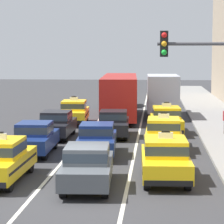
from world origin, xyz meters
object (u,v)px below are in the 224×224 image
at_px(taxi_right_third, 166,119).
at_px(traffic_light_pole, 219,91).
at_px(bus_center_fourth, 120,94).
at_px(box_truck_right_fourth, 162,94).
at_px(taxi_right_nearest, 165,158).
at_px(taxi_left_fourth, 74,112).
at_px(sedan_center_third, 114,123).
at_px(sedan_left_third, 57,124).
at_px(taxi_right_second, 164,133).
at_px(sedan_center_nearest, 87,165).
at_px(taxi_left_nearest, 1,159).
at_px(sedan_center_second, 97,139).
at_px(sedan_center_fifth, 127,97).
at_px(sedan_left_second, 35,137).

distance_m(taxi_right_third, traffic_light_pole, 16.93).
relative_size(bus_center_fourth, box_truck_right_fourth, 1.61).
distance_m(bus_center_fourth, taxi_right_nearest, 19.81).
height_order(taxi_left_fourth, sedan_center_third, taxi_left_fourth).
relative_size(sedan_left_third, taxi_right_second, 0.94).
distance_m(sedan_center_nearest, taxi_right_second, 8.25).
distance_m(taxi_left_nearest, sedan_center_nearest, 3.50).
relative_size(taxi_left_fourth, taxi_right_nearest, 1.01).
height_order(taxi_left_fourth, taxi_right_second, same).
height_order(bus_center_fourth, taxi_right_second, bus_center_fourth).
distance_m(sedan_center_nearest, sedan_center_second, 5.98).
height_order(sedan_center_nearest, sedan_center_second, same).
height_order(sedan_left_third, sedan_center_fifth, same).
xyz_separation_m(taxi_right_second, traffic_light_pole, (1.46, -10.91, 2.94)).
bearing_deg(sedan_center_second, taxi_right_nearest, -55.23).
height_order(sedan_center_second, box_truck_right_fourth, box_truck_right_fourth).
distance_m(sedan_center_fifth, taxi_right_third, 17.04).
bearing_deg(sedan_left_second, bus_center_fourth, 77.95).
distance_m(sedan_center_nearest, traffic_light_pole, 6.16).
bearing_deg(bus_center_fourth, sedan_center_second, -90.26).
relative_size(taxi_left_fourth, traffic_light_pole, 0.83).
bearing_deg(taxi_left_nearest, taxi_left_fourth, 89.10).
relative_size(sedan_left_second, sedan_center_third, 0.99).
bearing_deg(taxi_left_nearest, taxi_right_second, 48.23).
distance_m(sedan_center_third, bus_center_fourth, 9.21).
bearing_deg(sedan_center_nearest, taxi_right_third, 76.87).
xyz_separation_m(sedan_left_second, taxi_right_nearest, (6.27, -4.80, 0.03)).
bearing_deg(bus_center_fourth, taxi_left_nearest, -98.96).
distance_m(sedan_center_second, sedan_center_third, 5.81).
height_order(sedan_left_second, traffic_light_pole, traffic_light_pole).
height_order(sedan_left_third, sedan_center_third, same).
xyz_separation_m(sedan_center_second, taxi_right_second, (3.21, 1.75, 0.03)).
bearing_deg(box_truck_right_fourth, sedan_center_third, -106.27).
xyz_separation_m(sedan_left_second, sedan_center_fifth, (3.16, 23.97, 0.00)).
xyz_separation_m(taxi_left_nearest, sedan_center_nearest, (3.45, -0.63, -0.03)).
bearing_deg(sedan_center_third, sedan_center_nearest, -90.07).
height_order(taxi_right_second, taxi_right_third, same).
relative_size(sedan_left_third, box_truck_right_fourth, 0.62).
height_order(sedan_left_second, sedan_left_third, same).
xyz_separation_m(bus_center_fourth, box_truck_right_fourth, (3.23, 1.01, -0.04)).
bearing_deg(sedan_center_fifth, taxi_right_nearest, -83.83).
xyz_separation_m(sedan_left_second, bus_center_fourth, (3.15, 14.74, 0.97)).
distance_m(taxi_left_fourth, traffic_light_pole, 21.97).
bearing_deg(sedan_center_third, sedan_left_second, -121.36).
distance_m(taxi_left_fourth, sedan_center_third, 6.34).
bearing_deg(sedan_left_second, taxi_right_second, 13.83).
xyz_separation_m(taxi_left_nearest, bus_center_fourth, (3.20, 20.29, 0.94)).
xyz_separation_m(taxi_left_nearest, taxi_left_fourth, (0.26, 16.62, 0.00)).
bearing_deg(taxi_left_nearest, traffic_light_pole, -26.04).
distance_m(sedan_left_second, sedan_center_nearest, 7.05).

